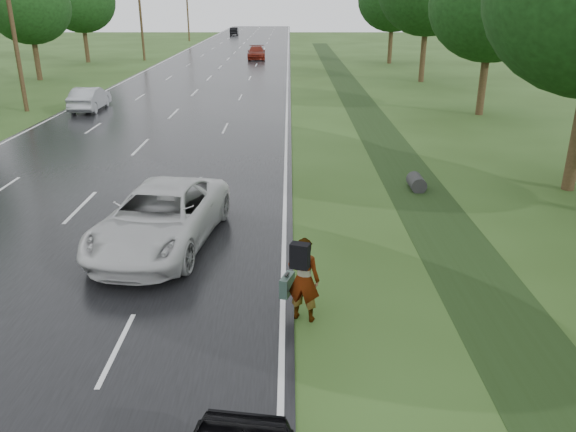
% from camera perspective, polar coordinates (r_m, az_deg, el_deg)
% --- Properties ---
extents(road, '(14.00, 180.00, 0.04)m').
position_cam_1_polar(road, '(55.15, -7.29, 14.39)').
color(road, black).
rests_on(road, ground).
extents(edge_stripe_east, '(0.12, 180.00, 0.01)m').
position_cam_1_polar(edge_stripe_east, '(54.72, -0.03, 14.53)').
color(edge_stripe_east, silver).
rests_on(edge_stripe_east, road).
extents(edge_stripe_west, '(0.12, 180.00, 0.01)m').
position_cam_1_polar(edge_stripe_west, '(56.39, -14.32, 14.10)').
color(edge_stripe_west, silver).
rests_on(edge_stripe_west, road).
extents(center_line, '(0.12, 180.00, 0.01)m').
position_cam_1_polar(center_line, '(55.15, -7.29, 14.42)').
color(center_line, silver).
rests_on(center_line, road).
extents(drainage_ditch, '(2.20, 120.00, 0.56)m').
position_cam_1_polar(drainage_ditch, '(29.14, 9.31, 8.23)').
color(drainage_ditch, '#1D3012').
rests_on(drainage_ditch, ground).
extents(utility_pole_mid, '(1.60, 0.26, 10.00)m').
position_cam_1_polar(utility_pole_mid, '(37.94, -26.25, 17.29)').
color(utility_pole_mid, '#3B2B18').
rests_on(utility_pole_mid, ground).
extents(utility_pole_far, '(1.60, 0.26, 10.00)m').
position_cam_1_polar(utility_pole_far, '(66.33, -14.79, 19.52)').
color(utility_pole_far, '#3B2B18').
rests_on(utility_pole_far, ground).
extents(utility_pole_distant, '(1.60, 0.26, 10.00)m').
position_cam_1_polar(utility_pole_distant, '(95.71, -10.19, 20.20)').
color(utility_pole_distant, '#3B2B18').
rests_on(utility_pole_distant, ground).
extents(tree_east_c, '(7.00, 7.00, 9.29)m').
position_cam_1_polar(tree_east_c, '(35.20, 20.06, 19.53)').
color(tree_east_c, '#3B2B18').
rests_on(tree_east_c, ground).
extents(tree_west_d, '(6.60, 6.60, 8.80)m').
position_cam_1_polar(tree_west_d, '(52.74, -24.85, 18.75)').
color(tree_west_d, '#3B2B18').
rests_on(tree_west_d, ground).
extents(tree_west_f, '(7.00, 7.00, 9.29)m').
position_cam_1_polar(tree_west_f, '(66.00, -20.31, 19.77)').
color(tree_west_f, '#3B2B18').
rests_on(tree_west_f, ground).
extents(pedestrian, '(0.93, 0.94, 1.91)m').
position_cam_1_polar(pedestrian, '(11.86, 1.48, -6.34)').
color(pedestrian, '#A5998C').
rests_on(pedestrian, ground).
extents(white_pickup, '(3.47, 6.16, 1.62)m').
position_cam_1_polar(white_pickup, '(15.80, -12.81, -0.14)').
color(white_pickup, silver).
rests_on(white_pickup, road).
extents(silver_sedan, '(1.58, 4.26, 1.39)m').
position_cam_1_polar(silver_sedan, '(37.09, -19.51, 11.19)').
color(silver_sedan, '#999CA1').
rests_on(silver_sedan, road).
extents(far_car_red, '(2.15, 4.90, 1.40)m').
position_cam_1_polar(far_car_red, '(65.75, -3.23, 16.24)').
color(far_car_red, '#65150B').
rests_on(far_car_red, road).
extents(far_car_dark, '(1.56, 4.16, 1.36)m').
position_cam_1_polar(far_car_dark, '(110.16, -5.49, 18.19)').
color(far_car_dark, black).
rests_on(far_car_dark, road).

